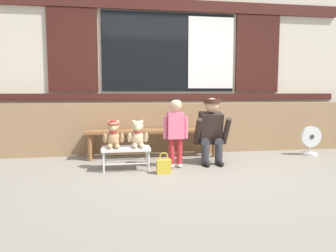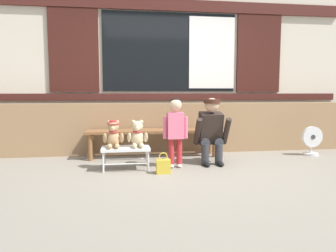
{
  "view_description": "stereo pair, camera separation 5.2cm",
  "coord_description": "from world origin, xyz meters",
  "views": [
    {
      "loc": [
        -0.93,
        -3.94,
        1.02
      ],
      "look_at": [
        -0.22,
        0.55,
        0.55
      ],
      "focal_mm": 34.06,
      "sensor_mm": 36.0,
      "label": 1
    },
    {
      "loc": [
        -0.88,
        -3.94,
        1.02
      ],
      "look_at": [
        -0.22,
        0.55,
        0.55
      ],
      "focal_mm": 34.06,
      "sensor_mm": 36.0,
      "label": 2
    }
  ],
  "objects": [
    {
      "name": "handbag_on_ground",
      "position": [
        -0.37,
        -0.0,
        0.1
      ],
      "size": [
        0.18,
        0.11,
        0.27
      ],
      "color": "gold",
      "rests_on": "ground"
    },
    {
      "name": "brick_low_wall",
      "position": [
        0.0,
        1.43,
        0.42
      ],
      "size": [
        6.93,
        0.25,
        0.85
      ],
      "primitive_type": "cube",
      "color": "#997551",
      "rests_on": "ground"
    },
    {
      "name": "small_display_bench",
      "position": [
        -0.83,
        0.3,
        0.27
      ],
      "size": [
        0.64,
        0.36,
        0.3
      ],
      "color": "silver",
      "rests_on": "ground"
    },
    {
      "name": "floor_fan",
      "position": [
        2.19,
        0.81,
        0.24
      ],
      "size": [
        0.34,
        0.24,
        0.48
      ],
      "color": "silver",
      "rests_on": "ground"
    },
    {
      "name": "shop_facade",
      "position": [
        0.0,
        1.94,
        1.87
      ],
      "size": [
        7.07,
        0.26,
        3.75
      ],
      "color": "beige",
      "rests_on": "ground"
    },
    {
      "name": "ground_plane",
      "position": [
        0.0,
        0.0,
        0.0
      ],
      "size": [
        60.0,
        60.0,
        0.0
      ],
      "primitive_type": "plane",
      "color": "gray"
    },
    {
      "name": "teddy_bear_plain",
      "position": [
        -0.67,
        0.3,
        0.46
      ],
      "size": [
        0.28,
        0.26,
        0.36
      ],
      "color": "#CCB289",
      "rests_on": "small_display_bench"
    },
    {
      "name": "child_standing",
      "position": [
        -0.16,
        0.32,
        0.59
      ],
      "size": [
        0.35,
        0.18,
        0.96
      ],
      "color": "#B7282D",
      "rests_on": "ground"
    },
    {
      "name": "adult_crouching",
      "position": [
        0.39,
        0.46,
        0.48
      ],
      "size": [
        0.5,
        0.49,
        0.95
      ],
      "color": "#333338",
      "rests_on": "ground"
    },
    {
      "name": "teddy_bear_with_hat",
      "position": [
        -0.99,
        0.3,
        0.47
      ],
      "size": [
        0.28,
        0.27,
        0.36
      ],
      "color": "tan",
      "rests_on": "small_display_bench"
    },
    {
      "name": "wooden_bench_long",
      "position": [
        -0.39,
        1.06,
        0.37
      ],
      "size": [
        2.1,
        0.4,
        0.44
      ],
      "color": "brown",
      "rests_on": "ground"
    }
  ]
}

